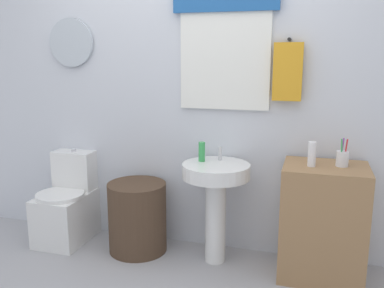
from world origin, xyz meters
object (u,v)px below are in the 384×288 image
Objects in this scene: lotion_bottle at (312,154)px; toothbrush_cup at (342,158)px; pedestal_sink at (216,190)px; wooden_cabinet at (323,222)px; soap_bottle at (202,152)px; toilet at (68,206)px; laundry_hamper at (137,217)px.

lotion_bottle is 0.89× the size of toothbrush_cup.
pedestal_sink is 0.76m from wooden_cabinet.
soap_bottle is (-0.12, 0.05, 0.26)m from pedestal_sink.
toothbrush_cup is (0.19, 0.06, -0.03)m from lotion_bottle.
wooden_cabinet is at bearing 22.58° from lotion_bottle.
lotion_bottle is (1.91, -0.07, 0.59)m from toilet.
soap_bottle is at bearing 176.69° from wooden_cabinet.
laundry_hamper is 1.41m from lotion_bottle.
toothbrush_cup is (2.10, -0.01, 0.56)m from toilet.
toilet is 1.29m from pedestal_sink.
lotion_bottle reaches higher than pedestal_sink.
soap_bottle is at bearing 178.22° from toothbrush_cup.
toilet is 0.93× the size of wooden_cabinet.
toilet is at bearing 179.66° from toothbrush_cup.
pedestal_sink reaches higher than laundry_hamper.
toilet is 2.00m from lotion_bottle.
lotion_bottle reaches higher than toilet.
laundry_hamper is 1.57m from toothbrush_cup.
wooden_cabinet is 0.49m from lotion_bottle.
soap_bottle is 0.86× the size of lotion_bottle.
laundry_hamper is at bearing -2.94° from toilet.
toothbrush_cup is at bearing -0.34° from toilet.
pedestal_sink reaches higher than toilet.
laundry_hamper is at bearing 180.00° from wooden_cabinet.
laundry_hamper is at bearing 178.20° from lotion_bottle.
lotion_bottle is at bearing -3.52° from pedestal_sink.
lotion_bottle is (0.65, -0.04, 0.32)m from pedestal_sink.
lotion_bottle is at bearing -6.67° from soap_bottle.
soap_bottle reaches higher than pedestal_sink.
lotion_bottle is at bearing -162.64° from toothbrush_cup.
lotion_bottle is 0.20m from toothbrush_cup.
toothbrush_cup is at bearing 11.83° from wooden_cabinet.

